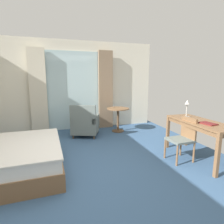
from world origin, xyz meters
name	(u,v)px	position (x,y,z in m)	size (l,w,h in m)	color
ground	(87,177)	(0.00, 0.00, -0.05)	(5.87, 6.65, 0.10)	#38567A
wall_back	(69,86)	(0.00, 3.06, 1.37)	(5.47, 0.12, 2.74)	silver
balcony_glass_door	(73,91)	(0.12, 2.98, 1.21)	(1.59, 0.02, 2.41)	silver
curtain_panel_left	(38,91)	(-0.90, 2.88, 1.23)	(0.47, 0.10, 2.45)	beige
curtain_panel_right	(106,90)	(1.13, 2.88, 1.23)	(0.46, 0.10, 2.45)	#897056
writing_desk	(200,126)	(2.25, -0.04, 0.67)	(0.60, 1.47, 0.77)	brown
desk_chair	(183,137)	(1.89, 0.00, 0.47)	(0.45, 0.42, 0.85)	slate
desk_lamp	(187,106)	(2.20, 0.32, 1.03)	(0.16, 0.17, 0.39)	#B7B2A8
closed_book	(208,124)	(2.20, -0.27, 0.78)	(0.19, 0.28, 0.02)	maroon
armchair_by_window	(85,124)	(0.32, 2.11, 0.35)	(0.90, 0.93, 0.91)	slate
round_cafe_table	(118,114)	(1.35, 2.28, 0.53)	(0.66, 0.66, 0.72)	brown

